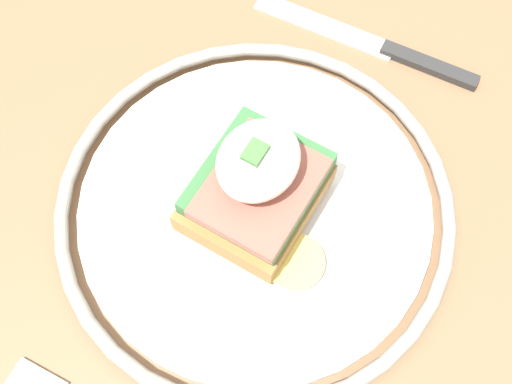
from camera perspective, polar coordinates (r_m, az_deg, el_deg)
ground_plane at (r=1.17m, az=0.99°, el=-14.21°), size 6.00×6.00×0.00m
dining_table at (r=0.59m, az=1.89°, el=-3.62°), size 0.95×0.66×0.72m
plate at (r=0.45m, az=0.00°, el=-1.44°), size 0.28×0.28×0.02m
sandwich at (r=0.42m, az=0.33°, el=0.55°), size 0.09×0.10×0.08m
knife at (r=0.54m, az=11.15°, el=12.47°), size 0.03×0.19×0.01m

